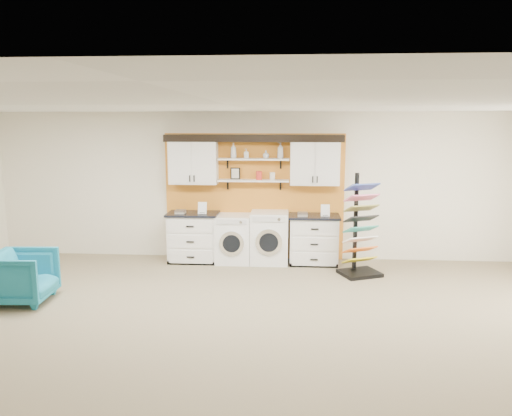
# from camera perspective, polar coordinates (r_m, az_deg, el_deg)

# --- Properties ---
(floor) EXTENTS (10.00, 10.00, 0.00)m
(floor) POSITION_cam_1_polar(r_m,az_deg,el_deg) (6.08, -3.07, -15.68)
(floor) COLOR #807256
(floor) RESTS_ON ground
(ceiling) EXTENTS (10.00, 10.00, 0.00)m
(ceiling) POSITION_cam_1_polar(r_m,az_deg,el_deg) (5.49, -3.35, 11.75)
(ceiling) COLOR white
(ceiling) RESTS_ON wall_back
(wall_back) EXTENTS (10.00, 0.00, 10.00)m
(wall_back) POSITION_cam_1_polar(r_m,az_deg,el_deg) (9.54, -0.18, 2.52)
(wall_back) COLOR #EFE7CF
(wall_back) RESTS_ON floor
(accent_panel) EXTENTS (3.40, 0.07, 2.40)m
(accent_panel) POSITION_cam_1_polar(r_m,az_deg,el_deg) (9.53, -0.19, 1.30)
(accent_panel) COLOR orange
(accent_panel) RESTS_ON wall_back
(upper_cabinet_left) EXTENTS (0.90, 0.35, 0.84)m
(upper_cabinet_left) POSITION_cam_1_polar(r_m,az_deg,el_deg) (9.44, -7.16, 5.30)
(upper_cabinet_left) COLOR white
(upper_cabinet_left) RESTS_ON wall_back
(upper_cabinet_right) EXTENTS (0.90, 0.35, 0.84)m
(upper_cabinet_right) POSITION_cam_1_polar(r_m,az_deg,el_deg) (9.27, 6.74, 5.22)
(upper_cabinet_right) COLOR white
(upper_cabinet_right) RESTS_ON wall_back
(shelf_lower) EXTENTS (1.32, 0.28, 0.03)m
(shelf_lower) POSITION_cam_1_polar(r_m,az_deg,el_deg) (9.33, -0.27, 3.16)
(shelf_lower) COLOR white
(shelf_lower) RESTS_ON wall_back
(shelf_upper) EXTENTS (1.32, 0.28, 0.03)m
(shelf_upper) POSITION_cam_1_polar(r_m,az_deg,el_deg) (9.29, -0.27, 5.61)
(shelf_upper) COLOR white
(shelf_upper) RESTS_ON wall_back
(crown_molding) EXTENTS (3.30, 0.41, 0.13)m
(crown_molding) POSITION_cam_1_polar(r_m,az_deg,el_deg) (9.28, -0.27, 8.06)
(crown_molding) COLOR black
(crown_molding) RESTS_ON wall_back
(picture_frame) EXTENTS (0.18, 0.02, 0.22)m
(picture_frame) POSITION_cam_1_polar(r_m,az_deg,el_deg) (9.39, -2.38, 3.97)
(picture_frame) COLOR black
(picture_frame) RESTS_ON shelf_lower
(canister_red) EXTENTS (0.11, 0.11, 0.16)m
(canister_red) POSITION_cam_1_polar(r_m,az_deg,el_deg) (9.31, 0.34, 3.73)
(canister_red) COLOR red
(canister_red) RESTS_ON shelf_lower
(canister_cream) EXTENTS (0.10, 0.10, 0.14)m
(canister_cream) POSITION_cam_1_polar(r_m,az_deg,el_deg) (9.30, 1.89, 3.66)
(canister_cream) COLOR silver
(canister_cream) RESTS_ON shelf_lower
(base_cabinet_left) EXTENTS (0.95, 0.66, 0.93)m
(base_cabinet_left) POSITION_cam_1_polar(r_m,az_deg,el_deg) (9.51, -7.15, -3.30)
(base_cabinet_left) COLOR white
(base_cabinet_left) RESTS_ON floor
(base_cabinet_right) EXTENTS (0.94, 0.66, 0.92)m
(base_cabinet_right) POSITION_cam_1_polar(r_m,az_deg,el_deg) (9.34, 6.60, -3.58)
(base_cabinet_right) COLOR white
(base_cabinet_right) RESTS_ON floor
(washer) EXTENTS (0.64, 0.71, 0.90)m
(washer) POSITION_cam_1_polar(r_m,az_deg,el_deg) (9.39, -2.57, -3.50)
(washer) COLOR white
(washer) RESTS_ON floor
(dryer) EXTENTS (0.69, 0.71, 0.97)m
(dryer) POSITION_cam_1_polar(r_m,az_deg,el_deg) (9.33, 1.56, -3.37)
(dryer) COLOR white
(dryer) RESTS_ON floor
(sample_rack) EXTENTS (0.80, 0.74, 1.75)m
(sample_rack) POSITION_cam_1_polar(r_m,az_deg,el_deg) (8.76, 11.77, -4.02)
(sample_rack) COLOR black
(sample_rack) RESTS_ON floor
(armchair) EXTENTS (0.88, 0.86, 0.76)m
(armchair) POSITION_cam_1_polar(r_m,az_deg,el_deg) (8.10, -25.15, -7.13)
(armchair) COLOR teal
(armchair) RESTS_ON floor
(soap_bottle_a) EXTENTS (0.14, 0.14, 0.28)m
(soap_bottle_a) POSITION_cam_1_polar(r_m,az_deg,el_deg) (9.32, -2.59, 6.58)
(soap_bottle_a) COLOR silver
(soap_bottle_a) RESTS_ON shelf_upper
(soap_bottle_b) EXTENTS (0.10, 0.09, 0.18)m
(soap_bottle_b) POSITION_cam_1_polar(r_m,az_deg,el_deg) (9.29, -1.12, 6.25)
(soap_bottle_b) COLOR silver
(soap_bottle_b) RESTS_ON shelf_upper
(soap_bottle_c) EXTENTS (0.16, 0.16, 0.15)m
(soap_bottle_c) POSITION_cam_1_polar(r_m,az_deg,el_deg) (9.27, 1.14, 6.15)
(soap_bottle_c) COLOR silver
(soap_bottle_c) RESTS_ON shelf_upper
(soap_bottle_d) EXTENTS (0.14, 0.14, 0.29)m
(soap_bottle_d) POSITION_cam_1_polar(r_m,az_deg,el_deg) (9.25, 2.81, 6.59)
(soap_bottle_d) COLOR silver
(soap_bottle_d) RESTS_ON shelf_upper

